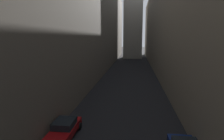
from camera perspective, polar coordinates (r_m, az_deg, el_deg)
ground_plane at (r=38.97m, az=5.10°, el=-2.21°), size 264.00×264.00×0.00m
building_block_left at (r=42.04m, az=-9.70°, el=15.00°), size 10.24×108.00×24.01m
building_block_right at (r=41.46m, az=21.25°, el=12.91°), size 11.04×108.00×21.60m
parked_car_left_far at (r=16.54m, az=-13.93°, el=-16.48°), size 1.91×4.41×1.39m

